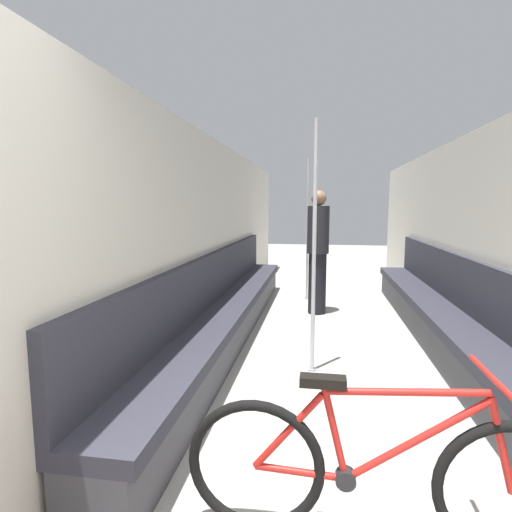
% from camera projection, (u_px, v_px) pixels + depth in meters
% --- Properties ---
extents(wall_left, '(0.10, 10.41, 2.26)m').
position_uv_depth(wall_left, '(203.00, 240.00, 4.37)').
color(wall_left, beige).
rests_on(wall_left, ground).
extents(wall_right, '(0.10, 10.41, 2.26)m').
position_uv_depth(wall_right, '(481.00, 244.00, 3.92)').
color(wall_right, beige).
rests_on(wall_right, ground).
extents(bench_seat_row_left, '(0.46, 5.69, 0.98)m').
position_uv_depth(bench_seat_row_left, '(228.00, 312.00, 4.52)').
color(bench_seat_row_left, '#3D3D42').
rests_on(bench_seat_row_left, ground).
extents(bench_seat_row_right, '(0.46, 5.69, 0.98)m').
position_uv_depth(bench_seat_row_right, '(447.00, 321.00, 4.15)').
color(bench_seat_row_right, '#3D3D42').
rests_on(bench_seat_row_right, ground).
extents(bicycle, '(1.71, 0.46, 0.82)m').
position_uv_depth(bicycle, '(377.00, 473.00, 1.74)').
color(bicycle, black).
rests_on(bicycle, ground).
extents(grab_pole_near, '(0.08, 0.08, 2.24)m').
position_uv_depth(grab_pole_near, '(308.00, 231.00, 6.37)').
color(grab_pole_near, gray).
rests_on(grab_pole_near, ground).
extents(grab_pole_far, '(0.08, 0.08, 2.24)m').
position_uv_depth(grab_pole_far, '(314.00, 252.00, 3.53)').
color(grab_pole_far, gray).
rests_on(grab_pole_far, ground).
extents(passenger_standing, '(0.30, 0.30, 1.71)m').
position_uv_depth(passenger_standing, '(318.00, 251.00, 5.51)').
color(passenger_standing, black).
rests_on(passenger_standing, ground).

